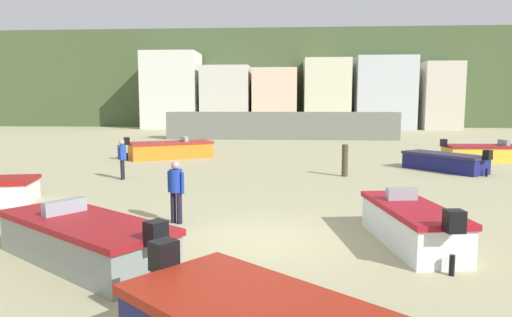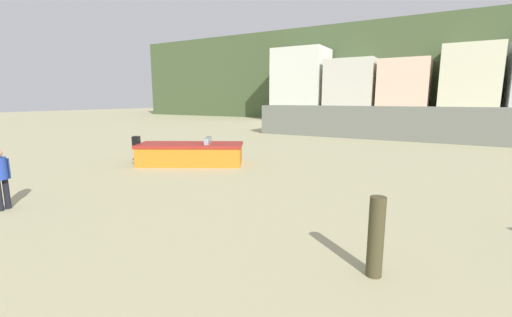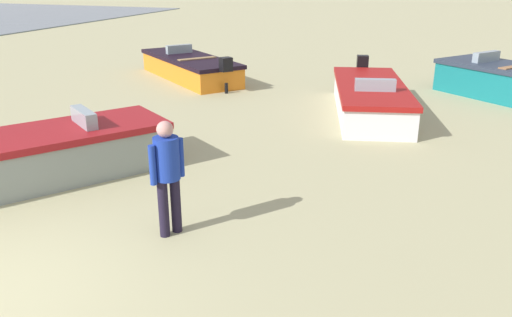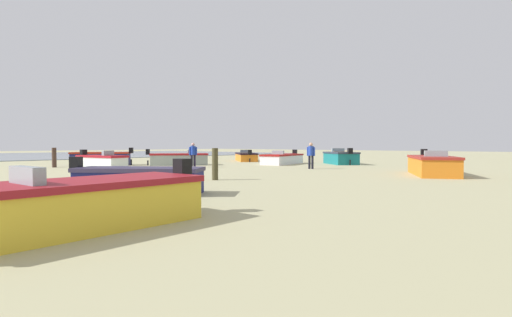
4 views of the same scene
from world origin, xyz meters
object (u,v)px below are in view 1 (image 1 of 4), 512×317
Objects in this scene: boat_yellow_0 at (488,153)px; mooring_post_near_water at (345,160)px; boat_orange_3 at (171,150)px; boat_navy_4 at (445,162)px; boat_grey_8 at (85,240)px; beach_walker_foreground at (122,156)px; boat_white_1 at (411,224)px; beach_walker_distant at (176,187)px.

boat_yellow_0 is 9.99m from mooring_post_near_water.
mooring_post_near_water reaches higher than boat_orange_3.
boat_navy_4 is 0.90× the size of boat_grey_8.
boat_orange_3 is 3.00× the size of beach_walker_foreground.
boat_white_1 is at bearing -41.65° from boat_grey_8.
beach_walker_distant is (3.69, -13.93, 0.47)m from boat_orange_3.
beach_walker_distant is at bearing -172.92° from boat_navy_4.
boat_yellow_0 reaches higher than boat_grey_8.
boat_grey_8 is 3.15× the size of mooring_post_near_water.
boat_yellow_0 is 2.99× the size of beach_walker_distant.
mooring_post_near_water is at bearing 83.38° from boat_white_1.
beach_walker_foreground is at bearing -29.89° from boat_orange_3.
boat_grey_8 is 2.63× the size of beach_walker_distant.
beach_walker_foreground is (-0.14, -7.26, 0.47)m from boat_orange_3.
boat_grey_8 is at bearing -176.95° from beach_walker_foreground.
mooring_post_near_water reaches higher than boat_navy_4.
beach_walker_foreground reaches higher than boat_white_1.
boat_orange_3 is (-9.22, 15.39, 0.02)m from boat_white_1.
mooring_post_near_water is 9.63m from beach_walker_distant.
boat_orange_3 is at bearing 146.76° from mooring_post_near_water.
beach_walker_foreground is (-17.39, -6.97, 0.51)m from boat_yellow_0.
boat_navy_4 is at bearing 72.38° from beach_walker_distant.
boat_white_1 is at bearing -88.54° from mooring_post_near_water.
boat_orange_3 is 14.42m from beach_walker_distant.
beach_walker_foreground reaches higher than mooring_post_near_water.
boat_navy_4 is 14.12m from beach_walker_distant.
boat_grey_8 is 2.63× the size of beach_walker_foreground.
beach_walker_distant reaches higher than boat_navy_4.
beach_walker_distant is at bearing -123.31° from mooring_post_near_water.
boat_grey_8 reaches higher than boat_navy_4.
boat_grey_8 is at bearing -168.34° from boat_navy_4.
beach_walker_distant is (3.84, -6.67, 0.00)m from beach_walker_foreground.
boat_white_1 is 2.29× the size of beach_walker_distant.
boat_white_1 is at bearing -143.86° from beach_walker_foreground.
boat_orange_3 is 17.10m from boat_grey_8.
beach_walker_distant is at bearing 157.15° from boat_white_1.
mooring_post_near_water is at bearing 84.42° from beach_walker_distant.
boat_navy_4 is at bearing -45.91° from boat_yellow_0.
boat_white_1 is 0.97× the size of boat_navy_4.
boat_yellow_0 is 3.59× the size of mooring_post_near_water.
beach_walker_foreground is at bearing 130.96° from boat_white_1.
boat_yellow_0 is 18.74m from beach_walker_foreground.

